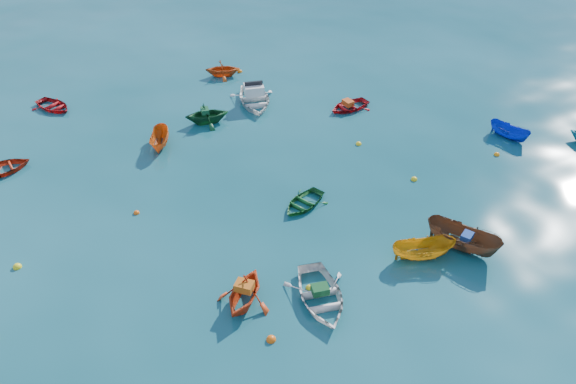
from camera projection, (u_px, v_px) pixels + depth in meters
ground at (347, 258)px, 24.69m from camera, size 160.00×160.00×0.00m
dinghy_white_near at (320, 300)px, 22.70m from camera, size 3.52×4.18×0.74m
sampan_brown_mid at (460, 248)px, 25.17m from camera, size 2.53×3.65×1.32m
dinghy_orange_w at (245, 302)px, 22.64m from camera, size 3.47×3.44×1.38m
sampan_yellow_mid at (422, 257)px, 24.70m from camera, size 2.99×2.14×1.09m
dinghy_green_e at (303, 205)px, 27.66m from camera, size 3.03×2.60×0.53m
dinghy_red_nw at (2, 172)px, 29.94m from camera, size 3.04×2.22×0.62m
sampan_orange_n at (161, 146)px, 32.01m from camera, size 2.09×2.74×1.00m
dinghy_green_n at (208, 122)px, 34.13m from camera, size 3.10×2.86×1.36m
dinghy_red_ne at (349, 109)px, 35.53m from camera, size 2.83×2.08×0.57m
sampan_blue_far at (508, 137)px, 32.74m from camera, size 1.42×2.62×0.96m
dinghy_red_far at (54, 108)px, 35.55m from camera, size 2.92×3.31×0.57m
dinghy_orange_far at (223, 76)px, 39.32m from camera, size 3.04×2.89×1.25m
motorboat_white at (254, 103)px, 36.09m from camera, size 4.05×4.75×1.44m
tarp_green_a at (320, 289)px, 22.46m from camera, size 0.80×0.70×0.33m
tarp_blue_a at (467, 236)px, 24.62m from camera, size 0.69×0.62×0.27m
tarp_orange_a at (244, 286)px, 22.15m from camera, size 0.87×0.89×0.35m
tarp_green_b at (205, 111)px, 33.61m from camera, size 0.61×0.71×0.29m
tarp_orange_b at (348, 103)px, 35.21m from camera, size 0.53×0.69×0.32m
buoy_or_a at (271, 340)px, 21.13m from camera, size 0.38×0.38×0.38m
buoy_ye_a at (309, 288)px, 23.25m from camera, size 0.29×0.29×0.29m
buoy_or_b at (474, 231)px, 26.09m from camera, size 0.35×0.35×0.35m
buoy_or_c at (137, 213)px, 27.16m from camera, size 0.29×0.29×0.29m
buoy_ye_c at (414, 180)px, 29.38m from camera, size 0.34×0.34×0.34m
buoy_or_d at (497, 155)px, 31.26m from camera, size 0.33×0.33×0.33m
buoy_ye_d at (17, 267)px, 24.21m from camera, size 0.37×0.37×0.37m
buoy_or_e at (240, 72)px, 39.83m from camera, size 0.35×0.35×0.35m
buoy_ye_e at (359, 144)px, 32.15m from camera, size 0.33×0.33×0.33m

